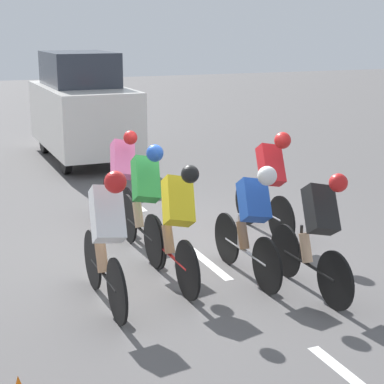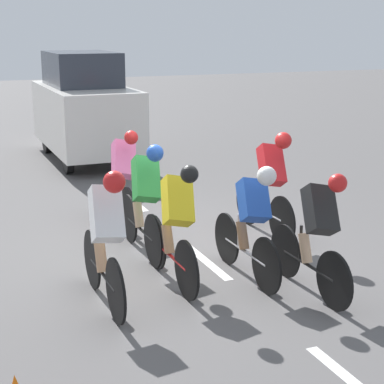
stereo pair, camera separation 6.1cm
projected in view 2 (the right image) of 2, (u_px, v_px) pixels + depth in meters
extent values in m
plane|color=#565454|center=(191.00, 249.00, 8.77)|extent=(60.00, 60.00, 0.00)
cube|color=white|center=(206.00, 261.00, 8.32)|extent=(0.12, 1.40, 0.01)
cube|color=white|center=(133.00, 201.00, 11.18)|extent=(0.12, 1.40, 0.01)
cylinder|color=black|center=(156.00, 242.00, 8.00)|extent=(0.03, 0.68, 0.68)
cylinder|color=black|center=(187.00, 270.00, 7.09)|extent=(0.03, 0.68, 0.68)
cylinder|color=red|center=(170.00, 255.00, 7.55)|extent=(0.04, 1.02, 0.04)
cylinder|color=red|center=(165.00, 234.00, 7.65)|extent=(0.04, 0.04, 0.42)
cylinder|color=white|center=(169.00, 246.00, 7.57)|extent=(0.07, 0.07, 0.16)
cylinder|color=tan|center=(168.00, 239.00, 7.57)|extent=(0.12, 0.23, 0.36)
cube|color=yellow|center=(178.00, 201.00, 7.30)|extent=(0.43, 0.48, 0.61)
sphere|color=black|center=(189.00, 174.00, 7.04)|extent=(0.20, 0.20, 0.20)
cylinder|color=black|center=(92.00, 259.00, 7.41)|extent=(0.03, 0.69, 0.69)
cylinder|color=black|center=(116.00, 291.00, 6.51)|extent=(0.03, 0.69, 0.69)
cylinder|color=black|center=(103.00, 274.00, 6.96)|extent=(0.04, 1.00, 0.04)
cylinder|color=black|center=(98.00, 251.00, 7.06)|extent=(0.04, 0.04, 0.42)
cylinder|color=#1999D8|center=(102.00, 264.00, 6.98)|extent=(0.07, 0.07, 0.16)
cylinder|color=tan|center=(101.00, 256.00, 6.98)|extent=(0.12, 0.23, 0.36)
cube|color=white|center=(106.00, 214.00, 6.71)|extent=(0.39, 0.50, 0.62)
sphere|color=red|center=(114.00, 182.00, 6.42)|extent=(0.23, 0.23, 0.23)
cylinder|color=black|center=(111.00, 195.00, 10.17)|extent=(0.03, 0.71, 0.71)
cylinder|color=black|center=(129.00, 211.00, 9.31)|extent=(0.03, 0.71, 0.71)
cylinder|color=black|center=(119.00, 203.00, 9.74)|extent=(0.04, 0.97, 0.04)
cylinder|color=black|center=(116.00, 187.00, 9.84)|extent=(0.04, 0.04, 0.42)
cylinder|color=white|center=(118.00, 196.00, 9.76)|extent=(0.07, 0.07, 0.16)
cylinder|color=tan|center=(118.00, 190.00, 9.76)|extent=(0.12, 0.23, 0.36)
cube|color=pink|center=(124.00, 159.00, 9.50)|extent=(0.43, 0.48, 0.62)
sphere|color=red|center=(131.00, 138.00, 9.24)|extent=(0.20, 0.20, 0.20)
cylinder|color=black|center=(129.00, 218.00, 9.00)|extent=(0.03, 0.68, 0.68)
cylinder|color=black|center=(153.00, 241.00, 8.06)|extent=(0.03, 0.68, 0.68)
cylinder|color=black|center=(141.00, 229.00, 8.53)|extent=(0.04, 1.05, 0.04)
cylinder|color=black|center=(136.00, 210.00, 8.64)|extent=(0.04, 0.04, 0.42)
cylinder|color=white|center=(139.00, 221.00, 8.55)|extent=(0.07, 0.07, 0.16)
cylinder|color=#DBAD84|center=(139.00, 215.00, 8.55)|extent=(0.12, 0.23, 0.36)
cube|color=green|center=(146.00, 179.00, 8.28)|extent=(0.42, 0.49, 0.63)
sphere|color=blue|center=(155.00, 153.00, 8.01)|extent=(0.22, 0.22, 0.22)
cylinder|color=black|center=(227.00, 238.00, 8.18)|extent=(0.03, 0.66, 0.66)
cylinder|color=black|center=(266.00, 266.00, 7.25)|extent=(0.03, 0.66, 0.66)
cylinder|color=#B7B7BC|center=(245.00, 251.00, 7.71)|extent=(0.04, 1.05, 0.04)
cylinder|color=#B7B7BC|center=(239.00, 230.00, 7.83)|extent=(0.04, 0.04, 0.42)
cylinder|color=green|center=(244.00, 242.00, 7.73)|extent=(0.07, 0.07, 0.16)
cylinder|color=#9E704C|center=(243.00, 235.00, 7.74)|extent=(0.12, 0.23, 0.36)
cube|color=blue|center=(254.00, 200.00, 7.48)|extent=(0.40, 0.44, 0.56)
sphere|color=white|center=(267.00, 176.00, 7.21)|extent=(0.22, 0.22, 0.22)
cylinder|color=black|center=(247.00, 202.00, 9.81)|extent=(0.03, 0.69, 0.69)
cylinder|color=black|center=(282.00, 221.00, 8.87)|extent=(0.03, 0.69, 0.69)
cylinder|color=#B7B7BC|center=(264.00, 211.00, 9.34)|extent=(0.04, 1.05, 0.04)
cylinder|color=#B7B7BC|center=(258.00, 194.00, 9.45)|extent=(0.04, 0.04, 0.42)
cylinder|color=green|center=(262.00, 204.00, 9.36)|extent=(0.07, 0.07, 0.16)
cylinder|color=#9E704C|center=(261.00, 198.00, 9.37)|extent=(0.12, 0.23, 0.36)
cube|color=red|center=(271.00, 165.00, 9.10)|extent=(0.41, 0.49, 0.63)
sphere|color=red|center=(283.00, 141.00, 8.82)|extent=(0.23, 0.23, 0.23)
cylinder|color=black|center=(285.00, 251.00, 7.75)|extent=(0.03, 0.65, 0.65)
cylinder|color=black|center=(334.00, 281.00, 6.83)|extent=(0.03, 0.65, 0.65)
cylinder|color=black|center=(308.00, 265.00, 7.29)|extent=(0.04, 1.02, 0.04)
cylinder|color=black|center=(301.00, 243.00, 7.40)|extent=(0.04, 0.04, 0.42)
cylinder|color=yellow|center=(306.00, 255.00, 7.31)|extent=(0.07, 0.07, 0.16)
cylinder|color=#DBAD84|center=(305.00, 248.00, 7.31)|extent=(0.12, 0.23, 0.36)
cube|color=black|center=(320.00, 210.00, 7.05)|extent=(0.43, 0.47, 0.60)
sphere|color=red|center=(338.00, 183.00, 6.78)|extent=(0.20, 0.20, 0.20)
cylinder|color=black|center=(131.00, 153.00, 13.71)|extent=(0.14, 0.64, 0.64)
cylinder|color=black|center=(68.00, 158.00, 13.21)|extent=(0.14, 0.64, 0.64)
cylinder|color=black|center=(102.00, 136.00, 15.90)|extent=(0.14, 0.64, 0.64)
cylinder|color=black|center=(47.00, 139.00, 15.40)|extent=(0.14, 0.64, 0.64)
cube|color=silver|center=(85.00, 116.00, 14.39)|extent=(1.70, 3.95, 1.35)
cube|color=#2D333D|center=(81.00, 69.00, 14.30)|extent=(1.39, 2.17, 0.74)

